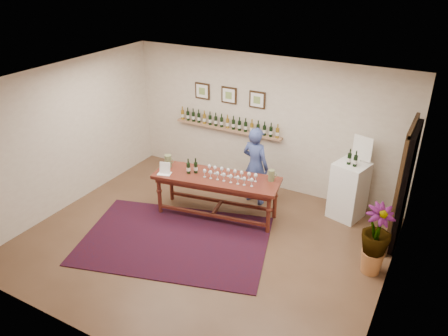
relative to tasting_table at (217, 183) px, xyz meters
The scene contains 14 objects.
ground 1.16m from the tasting_table, 76.83° to the right, with size 6.00×6.00×0.00m, color #513623.
room_shell 2.55m from the tasting_table, 22.60° to the left, with size 6.00×6.00×6.00m.
rug 1.31m from the tasting_table, 101.98° to the right, with size 3.22×2.14×0.02m, color #440C10.
tasting_table is the anchor object (origin of this frame).
table_glasses 0.34m from the tasting_table, ahead, with size 1.23×0.28×0.17m, color silver, non-canonical shape.
table_bottles 0.55m from the tasting_table, 169.05° to the right, with size 0.27×0.15×0.29m, color black, non-canonical shape.
pitcher_left 1.06m from the tasting_table, behind, with size 0.16×0.16×0.24m, color #616941, non-canonical shape.
pitcher_right 1.04m from the tasting_table, 19.70° to the left, with size 0.14×0.14×0.21m, color #616941, non-canonical shape.
menu_card 1.00m from the tasting_table, 159.18° to the right, with size 0.24×0.18×0.22m, color white.
display_pedestal 2.48m from the tasting_table, 27.96° to the left, with size 0.56×0.56×1.11m, color white.
pedestal_bottles 2.50m from the tasting_table, 26.60° to the left, with size 0.27×0.07×0.27m, color black, non-canonical shape.
info_sign 2.73m from the tasting_table, 30.49° to the left, with size 0.37×0.02×0.51m, color white.
potted_plant 2.97m from the tasting_table, ahead, with size 0.76×0.76×1.03m.
person 0.92m from the tasting_table, 63.31° to the left, with size 0.58×0.38×1.60m, color navy.
Camera 1 is at (3.36, -5.32, 4.56)m, focal length 35.00 mm.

